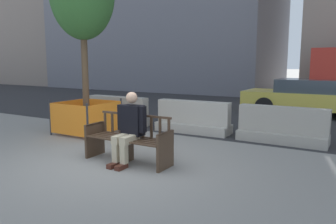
{
  "coord_description": "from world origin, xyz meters",
  "views": [
    {
      "loc": [
        3.83,
        -4.55,
        1.83
      ],
      "look_at": [
        0.21,
        1.7,
        0.75
      ],
      "focal_mm": 35.0,
      "sensor_mm": 36.0,
      "label": 1
    }
  ],
  "objects_px": {
    "jersey_barrier_left": "(118,113)",
    "jersey_barrier_right": "(282,128)",
    "car_taxi_near": "(311,97)",
    "street_bench": "(128,141)",
    "jersey_barrier_centre": "(193,120)",
    "construction_fence": "(87,116)",
    "seated_person": "(130,126)"
  },
  "relations": [
    {
      "from": "seated_person",
      "to": "street_bench",
      "type": "bearing_deg",
      "value": 142.23
    },
    {
      "from": "jersey_barrier_centre",
      "to": "jersey_barrier_right",
      "type": "bearing_deg",
      "value": -0.24
    },
    {
      "from": "jersey_barrier_centre",
      "to": "car_taxi_near",
      "type": "distance_m",
      "value": 5.21
    },
    {
      "from": "jersey_barrier_centre",
      "to": "street_bench",
      "type": "bearing_deg",
      "value": -87.9
    },
    {
      "from": "construction_fence",
      "to": "jersey_barrier_left",
      "type": "bearing_deg",
      "value": 94.07
    },
    {
      "from": "jersey_barrier_left",
      "to": "car_taxi_near",
      "type": "relative_size",
      "value": 0.43
    },
    {
      "from": "jersey_barrier_right",
      "to": "construction_fence",
      "type": "distance_m",
      "value": 4.89
    },
    {
      "from": "jersey_barrier_centre",
      "to": "car_taxi_near",
      "type": "bearing_deg",
      "value": 63.22
    },
    {
      "from": "jersey_barrier_centre",
      "to": "construction_fence",
      "type": "xyz_separation_m",
      "value": [
        -2.36,
        -1.52,
        0.11
      ]
    },
    {
      "from": "street_bench",
      "to": "seated_person",
      "type": "distance_m",
      "value": 0.31
    },
    {
      "from": "street_bench",
      "to": "jersey_barrier_right",
      "type": "height_order",
      "value": "street_bench"
    },
    {
      "from": "street_bench",
      "to": "jersey_barrier_left",
      "type": "xyz_separation_m",
      "value": [
        -2.57,
        2.91,
        -0.06
      ]
    },
    {
      "from": "jersey_barrier_right",
      "to": "car_taxi_near",
      "type": "relative_size",
      "value": 0.43
    },
    {
      "from": "seated_person",
      "to": "jersey_barrier_centre",
      "type": "distance_m",
      "value": 3.09
    },
    {
      "from": "street_bench",
      "to": "construction_fence",
      "type": "bearing_deg",
      "value": 149.08
    },
    {
      "from": "jersey_barrier_right",
      "to": "jersey_barrier_left",
      "type": "bearing_deg",
      "value": -178.99
    },
    {
      "from": "jersey_barrier_left",
      "to": "jersey_barrier_right",
      "type": "distance_m",
      "value": 4.75
    },
    {
      "from": "street_bench",
      "to": "seated_person",
      "type": "height_order",
      "value": "seated_person"
    },
    {
      "from": "jersey_barrier_centre",
      "to": "car_taxi_near",
      "type": "height_order",
      "value": "car_taxi_near"
    },
    {
      "from": "street_bench",
      "to": "construction_fence",
      "type": "distance_m",
      "value": 2.88
    },
    {
      "from": "seated_person",
      "to": "jersey_barrier_left",
      "type": "xyz_separation_m",
      "value": [
        -2.65,
        2.97,
        -0.35
      ]
    },
    {
      "from": "jersey_barrier_left",
      "to": "street_bench",
      "type": "bearing_deg",
      "value": -48.55
    },
    {
      "from": "seated_person",
      "to": "construction_fence",
      "type": "xyz_separation_m",
      "value": [
        -2.54,
        1.54,
        -0.24
      ]
    },
    {
      "from": "jersey_barrier_left",
      "to": "construction_fence",
      "type": "xyz_separation_m",
      "value": [
        0.1,
        -1.43,
        0.11
      ]
    },
    {
      "from": "street_bench",
      "to": "jersey_barrier_right",
      "type": "distance_m",
      "value": 3.71
    },
    {
      "from": "street_bench",
      "to": "car_taxi_near",
      "type": "distance_m",
      "value": 7.97
    },
    {
      "from": "construction_fence",
      "to": "car_taxi_near",
      "type": "distance_m",
      "value": 7.76
    },
    {
      "from": "construction_fence",
      "to": "jersey_barrier_right",
      "type": "bearing_deg",
      "value": 18.04
    },
    {
      "from": "car_taxi_near",
      "to": "construction_fence",
      "type": "bearing_deg",
      "value": -127.32
    },
    {
      "from": "car_taxi_near",
      "to": "jersey_barrier_left",
      "type": "bearing_deg",
      "value": -135.4
    },
    {
      "from": "jersey_barrier_centre",
      "to": "jersey_barrier_right",
      "type": "xyz_separation_m",
      "value": [
        2.29,
        -0.01,
        0.0
      ]
    },
    {
      "from": "seated_person",
      "to": "construction_fence",
      "type": "height_order",
      "value": "seated_person"
    }
  ]
}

